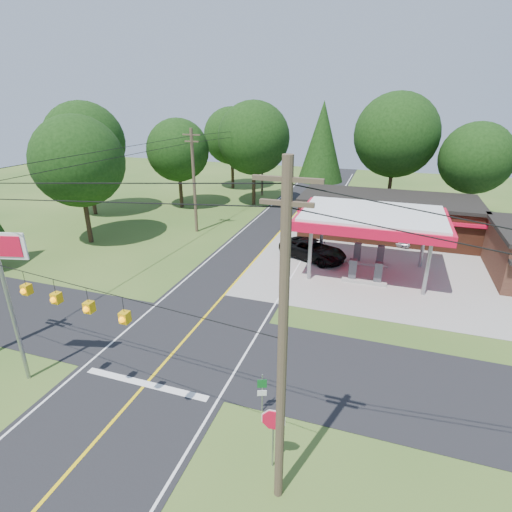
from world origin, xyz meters
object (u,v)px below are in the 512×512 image
(sedan_car, at_px, (406,237))
(octagonal_stop_sign, at_px, (273,425))
(big_stop_sign, at_px, (1,271))
(gas_canopy, at_px, (372,220))
(suv_car, at_px, (313,250))

(sedan_car, bearing_deg, octagonal_stop_sign, -85.60)
(big_stop_sign, xyz_separation_m, octagonal_stop_sign, (12.67, -1.00, -3.72))
(big_stop_sign, relative_size, octagonal_stop_sign, 2.84)
(gas_canopy, distance_m, big_stop_sign, 23.28)
(gas_canopy, relative_size, sedan_car, 3.00)
(gas_canopy, xyz_separation_m, suv_car, (-4.50, 1.50, -3.47))
(octagonal_stop_sign, bearing_deg, sedan_car, 79.51)
(gas_canopy, height_order, suv_car, gas_canopy)
(suv_car, xyz_separation_m, big_stop_sign, (-10.17, -19.51, 4.93))
(gas_canopy, distance_m, suv_car, 5.88)
(gas_canopy, bearing_deg, big_stop_sign, -129.17)
(octagonal_stop_sign, bearing_deg, gas_canopy, 84.00)
(gas_canopy, height_order, octagonal_stop_sign, gas_canopy)
(gas_canopy, relative_size, suv_car, 1.85)
(suv_car, xyz_separation_m, sedan_car, (7.50, 6.50, -0.19))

